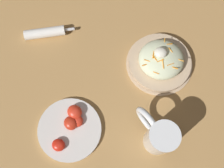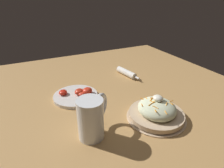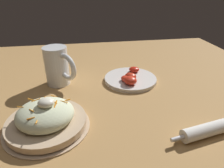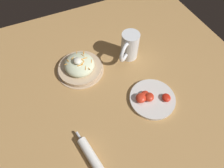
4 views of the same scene
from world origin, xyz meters
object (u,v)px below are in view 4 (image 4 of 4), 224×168
object	(u,v)px
beer_mug	(129,47)
napkin_roll	(90,155)
salad_plate	(80,66)
tomato_plate	(152,98)

from	to	relation	value
beer_mug	napkin_roll	xyz separation A→B (m)	(-0.40, 0.37, -0.05)
beer_mug	salad_plate	bearing A→B (deg)	86.29
tomato_plate	beer_mug	bearing A→B (deg)	-5.35
salad_plate	tomato_plate	world-z (taller)	salad_plate
beer_mug	napkin_roll	size ratio (longest dim) A/B	0.81
salad_plate	beer_mug	size ratio (longest dim) A/B	1.60
tomato_plate	salad_plate	bearing A→B (deg)	38.81
salad_plate	beer_mug	world-z (taller)	beer_mug
beer_mug	tomato_plate	size ratio (longest dim) A/B	0.71
beer_mug	tomato_plate	bearing A→B (deg)	174.65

